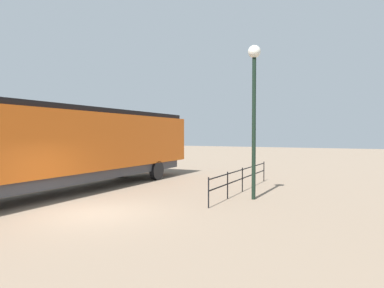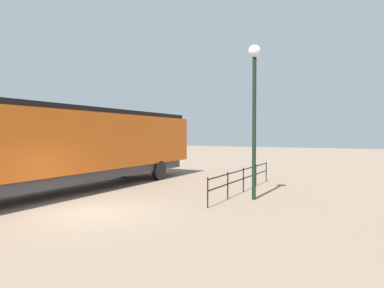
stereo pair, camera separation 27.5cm
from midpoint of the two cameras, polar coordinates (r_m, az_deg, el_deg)
The scene contains 4 objects.
ground_plane at distance 12.11m, azimuth -15.80°, elevation -11.09°, with size 120.00×120.00×0.00m, color #84705B.
locomotive at distance 16.73m, azimuth -18.46°, elevation 0.01°, with size 2.98×17.39×3.89m.
lamp_post at distance 14.04m, azimuth 11.02°, elevation 8.62°, with size 0.51×0.51×6.25m.
platform_fence at distance 15.84m, azimuth 9.15°, elevation -5.37°, with size 0.05×7.82×1.12m.
Camera 2 is at (8.27, -8.49, 2.66)m, focal length 31.65 mm.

